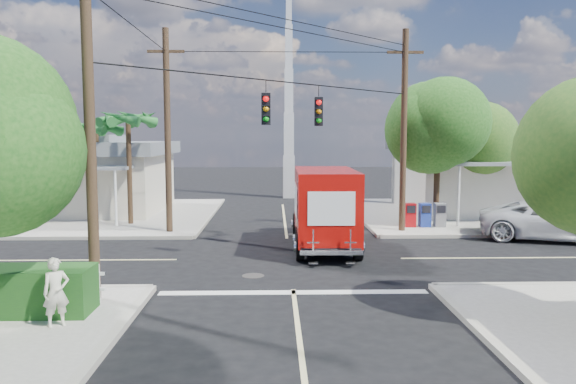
{
  "coord_description": "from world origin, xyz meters",
  "views": [
    {
      "loc": [
        -0.53,
        -19.59,
        4.34
      ],
      "look_at": [
        0.0,
        2.0,
        2.2
      ],
      "focal_mm": 35.0,
      "sensor_mm": 36.0,
      "label": 1
    }
  ],
  "objects": [
    {
      "name": "tree_ne_front",
      "position": [
        7.21,
        6.76,
        4.77
      ],
      "size": [
        4.21,
        4.14,
        6.66
      ],
      "color": "#422D1C",
      "rests_on": "sidewalk_ne"
    },
    {
      "name": "vending_boxes",
      "position": [
        6.5,
        6.2,
        0.69
      ],
      "size": [
        1.9,
        0.5,
        1.1
      ],
      "color": "#A80A0F",
      "rests_on": "sidewalk_ne"
    },
    {
      "name": "utility_poles",
      "position": [
        -1.58,
        1.6,
        4.67
      ],
      "size": [
        12.0,
        10.68,
        9.0
      ],
      "color": "#473321",
      "rests_on": "ground"
    },
    {
      "name": "sidewalk_ne",
      "position": [
        10.88,
        10.88,
        0.07
      ],
      "size": [
        14.12,
        14.12,
        0.14
      ],
      "color": "gray",
      "rests_on": "ground"
    },
    {
      "name": "palm_nw_front",
      "position": [
        -7.5,
        7.5,
        5.04
      ],
      "size": [
        3.01,
        3.08,
        5.59
      ],
      "color": "#422D1C",
      "rests_on": "sidewalk_nw"
    },
    {
      "name": "sidewalk_nw",
      "position": [
        -10.88,
        10.88,
        0.07
      ],
      "size": [
        14.12,
        14.12,
        0.14
      ],
      "color": "gray",
      "rests_on": "ground"
    },
    {
      "name": "road_markings",
      "position": [
        0.0,
        -1.47,
        0.01
      ],
      "size": [
        32.0,
        32.0,
        0.01
      ],
      "color": "beige",
      "rests_on": "ground"
    },
    {
      "name": "radio_tower",
      "position": [
        0.5,
        20.0,
        5.64
      ],
      "size": [
        0.8,
        0.8,
        17.0
      ],
      "color": "silver",
      "rests_on": "ground"
    },
    {
      "name": "building_ne",
      "position": [
        12.5,
        11.97,
        2.32
      ],
      "size": [
        11.8,
        10.2,
        4.5
      ],
      "color": "silver",
      "rests_on": "sidewalk_ne"
    },
    {
      "name": "building_nw",
      "position": [
        -12.0,
        12.46,
        2.22
      ],
      "size": [
        10.8,
        10.2,
        4.3
      ],
      "color": "beige",
      "rests_on": "sidewalk_nw"
    },
    {
      "name": "ground",
      "position": [
        0.0,
        0.0,
        0.0
      ],
      "size": [
        120.0,
        120.0,
        0.0
      ],
      "primitive_type": "plane",
      "color": "black",
      "rests_on": "ground"
    },
    {
      "name": "delivery_truck",
      "position": [
        1.41,
        2.16,
        1.57
      ],
      "size": [
        2.38,
        7.19,
        3.09
      ],
      "color": "black",
      "rests_on": "ground"
    },
    {
      "name": "palm_nw_back",
      "position": [
        -9.5,
        9.0,
        4.67
      ],
      "size": [
        3.01,
        3.08,
        5.19
      ],
      "color": "#422D1C",
      "rests_on": "sidewalk_nw"
    },
    {
      "name": "tree_ne_back",
      "position": [
        9.81,
        8.96,
        4.19
      ],
      "size": [
        3.77,
        3.66,
        5.82
      ],
      "color": "#422D1C",
      "rests_on": "sidewalk_ne"
    },
    {
      "name": "parked_car",
      "position": [
        11.16,
        3.4,
        0.81
      ],
      "size": [
        6.42,
        4.45,
        1.63
      ],
      "primitive_type": "imported",
      "rotation": [
        0.0,
        0.0,
        1.24
      ],
      "color": "silver",
      "rests_on": "ground"
    },
    {
      "name": "pedestrian",
      "position": [
        -5.36,
        -7.36,
        0.91
      ],
      "size": [
        0.67,
        0.61,
        1.54
      ],
      "primitive_type": "imported",
      "rotation": [
        0.0,
        0.0,
        0.56
      ],
      "color": "beige",
      "rests_on": "sidewalk_sw"
    }
  ]
}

